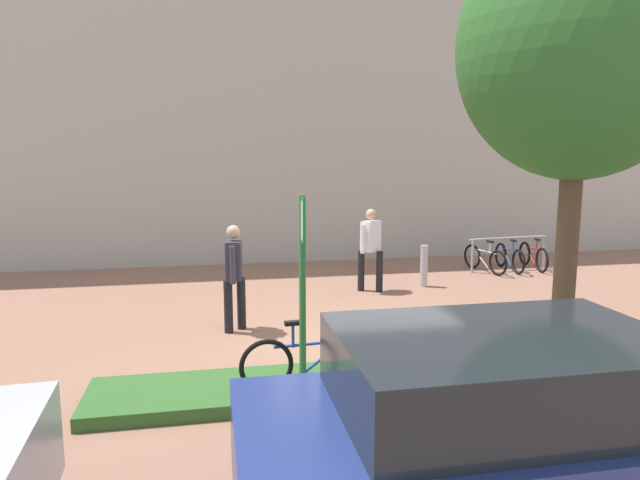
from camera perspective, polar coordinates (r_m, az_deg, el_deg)
ground_plane at (r=8.60m, az=3.28°, el=-10.42°), size 60.00×60.00×0.00m
building_facade at (r=15.30m, az=-3.39°, el=16.91°), size 28.00×1.20×10.00m
planter_strip at (r=7.12m, az=6.62°, el=-13.97°), size 7.00×1.10×0.16m
tree_sidewalk at (r=7.89m, az=25.01°, el=17.40°), size 2.99×2.99×5.78m
parking_sign_post at (r=6.46m, az=-1.81°, el=-2.63°), size 0.08×0.36×2.36m
bike_at_sign at (r=6.94m, az=-1.22°, el=-12.14°), size 1.68×0.42×0.86m
bike_rack_cluster at (r=14.45m, az=18.73°, el=-1.58°), size 2.10×1.65×0.83m
bollard_steel at (r=12.20m, az=10.55°, el=-2.62°), size 0.16×0.16×0.90m
person_shirt_blue at (r=11.53m, az=5.18°, el=-0.47°), size 0.51×0.43×1.72m
person_suited_navy at (r=9.01m, az=-8.74°, el=-3.14°), size 0.35×0.61×1.72m
car_navy_sedan at (r=4.67m, az=19.47°, el=-18.04°), size 4.30×2.02×1.54m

